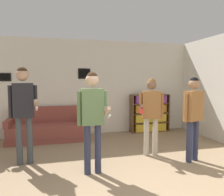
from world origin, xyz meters
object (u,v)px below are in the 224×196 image
at_px(person_spectator_near_bookshelf, 193,110).
at_px(drinking_cup, 146,93).
at_px(person_player_foreground_left, 23,104).
at_px(bookshelf, 150,113).
at_px(couch, 49,129).
at_px(person_player_foreground_center, 92,112).
at_px(person_watcher_holding_cup, 151,109).

bearing_deg(person_spectator_near_bookshelf, drinking_cup, 88.19).
bearing_deg(person_spectator_near_bookshelf, person_player_foreground_left, 168.39).
distance_m(bookshelf, person_spectator_near_bookshelf, 2.50).
relative_size(couch, bookshelf, 1.71).
distance_m(person_player_foreground_center, drinking_cup, 3.25).
height_order(person_watcher_holding_cup, person_spectator_near_bookshelf, person_spectator_near_bookshelf).
xyz_separation_m(couch, drinking_cup, (2.81, 0.20, 0.90)).
xyz_separation_m(person_watcher_holding_cup, person_spectator_near_bookshelf, (0.64, -0.50, 0.01)).
relative_size(person_player_foreground_center, person_spectator_near_bookshelf, 1.05).
distance_m(person_player_foreground_left, drinking_cup, 3.67).
height_order(couch, drinking_cup, drinking_cup).
bearing_deg(bookshelf, person_spectator_near_bookshelf, -94.87).
xyz_separation_m(person_player_foreground_left, drinking_cup, (3.19, 1.81, 0.06)).
height_order(couch, bookshelf, bookshelf).
xyz_separation_m(couch, person_player_foreground_left, (-0.38, -1.61, 0.84)).
distance_m(person_player_foreground_center, person_spectator_near_bookshelf, 1.96).
height_order(bookshelf, person_player_foreground_left, person_player_foreground_left).
relative_size(person_watcher_holding_cup, person_spectator_near_bookshelf, 0.99).
bearing_deg(person_player_foreground_center, person_watcher_holding_cup, 23.80).
relative_size(bookshelf, person_player_foreground_left, 0.66).
relative_size(bookshelf, person_watcher_holding_cup, 0.74).
relative_size(person_watcher_holding_cup, drinking_cup, 16.41).
distance_m(couch, person_spectator_near_bookshelf, 3.61).
bearing_deg(person_player_foreground_left, couch, 76.64).
xyz_separation_m(person_player_foreground_left, person_spectator_near_bookshelf, (3.11, -0.64, -0.14)).
height_order(bookshelf, person_watcher_holding_cup, person_watcher_holding_cup).
relative_size(bookshelf, drinking_cup, 12.14).
bearing_deg(person_spectator_near_bookshelf, person_player_foreground_center, -177.72).
relative_size(couch, person_player_foreground_center, 1.19).
bearing_deg(person_player_foreground_center, bookshelf, 49.48).
height_order(person_player_foreground_center, person_spectator_near_bookshelf, person_player_foreground_center).
bearing_deg(drinking_cup, bookshelf, -0.02).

